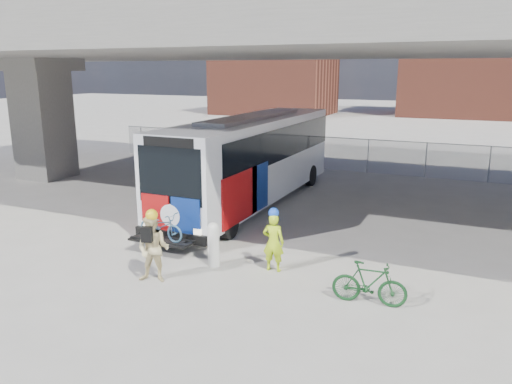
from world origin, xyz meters
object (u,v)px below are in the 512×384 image
Objects in this scene: bollard at (214,243)px; bike_parked at (369,283)px; bus at (253,154)px; cyclist_hivis at (273,241)px; cyclist_tan at (153,248)px.

bike_parked is (4.54, -0.60, -0.16)m from bollard.
bus reaches higher than cyclist_hivis.
bus is 8.45m from cyclist_tan.
cyclist_tan is at bearing 30.97° from cyclist_hivis.
cyclist_hivis is (3.54, -6.33, -1.24)m from bus.
bus reaches higher than bollard.
bus is at bearing 81.25° from cyclist_tan.
bike_parked is (5.44, 1.00, -0.40)m from cyclist_tan.
cyclist_hivis is (1.68, 0.37, 0.18)m from bollard.
bus is 7.13× the size of cyclist_hivis.
bus is at bearing 105.49° from bollard.
bollard is 4.58m from bike_parked.
bike_parked is at bearing -7.56° from bollard.
bike_parked is at bearing -4.92° from cyclist_tan.
bus is 10.04× the size of bollard.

